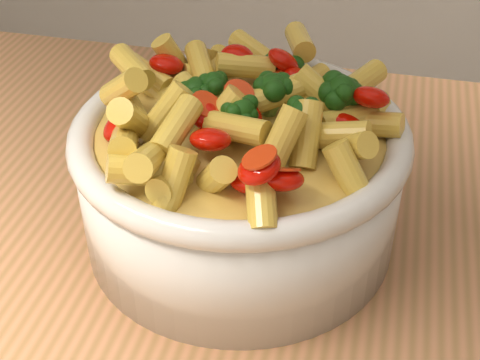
# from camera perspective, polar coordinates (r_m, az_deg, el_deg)

# --- Properties ---
(serving_bowl) EXTENTS (0.28, 0.28, 0.12)m
(serving_bowl) POSITION_cam_1_polar(r_m,az_deg,el_deg) (0.57, 0.00, 0.12)
(serving_bowl) COLOR silver
(serving_bowl) RESTS_ON table
(pasta_salad) EXTENTS (0.22, 0.22, 0.05)m
(pasta_salad) POSITION_cam_1_polar(r_m,az_deg,el_deg) (0.53, 0.00, 6.60)
(pasta_salad) COLOR #E3C047
(pasta_salad) RESTS_ON serving_bowl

